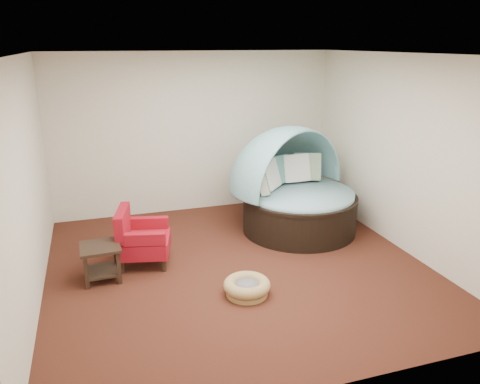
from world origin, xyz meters
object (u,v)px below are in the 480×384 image
object	(u,v)px
canopy_daybed	(295,183)
pet_basket	(247,287)
red_armchair	(140,238)
side_table	(101,258)

from	to	relation	value
canopy_daybed	pet_basket	distance (m)	2.38
canopy_daybed	pet_basket	xyz separation A→B (m)	(-1.41, -1.79, -0.68)
canopy_daybed	red_armchair	distance (m)	2.62
red_armchair	pet_basket	bearing A→B (deg)	-35.35
red_armchair	side_table	bearing A→B (deg)	-135.87
red_armchair	side_table	world-z (taller)	red_armchair
pet_basket	red_armchair	xyz separation A→B (m)	(-1.12, 1.26, 0.26)
red_armchair	side_table	distance (m)	0.63
red_armchair	side_table	size ratio (longest dim) A/B	1.61
red_armchair	side_table	xyz separation A→B (m)	(-0.54, -0.32, -0.06)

